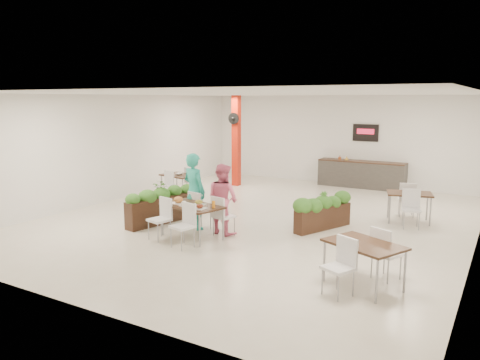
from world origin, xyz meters
name	(u,v)px	position (x,y,z in m)	size (l,w,h in m)	color
ground	(261,219)	(0.00, 0.00, 0.00)	(12.00, 12.00, 0.00)	beige
room_shell	(261,142)	(0.00, 0.00, 2.01)	(10.10, 12.10, 3.22)	white
red_column	(236,140)	(-3.00, 3.79, 1.64)	(0.40, 0.41, 3.20)	#B91F0C
service_counter	(361,174)	(1.00, 5.65, 0.49)	(3.00, 0.64, 2.20)	#322F2D
main_table	(191,210)	(-0.55, -2.26, 0.64)	(1.57, 1.86, 0.92)	black
diner_man	(194,191)	(-0.94, -1.61, 0.91)	(0.66, 0.44, 1.82)	#28AF99
diner_woman	(223,199)	(-0.14, -1.61, 0.81)	(0.79, 0.62, 1.63)	pink
planter_left	(162,202)	(-1.95, -1.61, 0.53)	(0.74, 2.07, 1.10)	black
planter_right	(323,209)	(1.73, -0.12, 0.48)	(0.92, 1.66, 0.92)	black
side_table_a	(179,179)	(-3.38, 0.97, 0.62)	(1.23, 1.67, 0.92)	black
side_table_b	(409,198)	(3.36, 1.61, 0.62)	(1.23, 1.67, 0.92)	black
side_table_c	(364,250)	(3.54, -3.10, 0.63)	(1.44, 1.65, 0.92)	black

